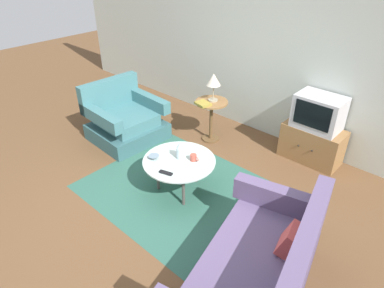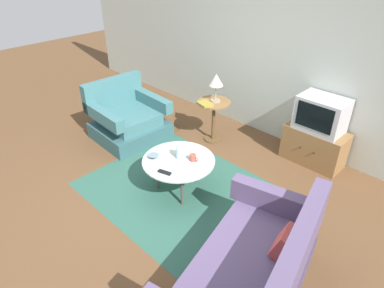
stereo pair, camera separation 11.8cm
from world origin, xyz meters
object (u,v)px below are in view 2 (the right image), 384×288
Objects in this scene: couch at (249,275)px; tv_stand at (314,146)px; mug at (193,158)px; table_lamp at (216,81)px; book at (205,104)px; vase at (180,150)px; television at (321,114)px; side_table at (214,113)px; tv_remote_dark at (165,172)px; bowl at (154,156)px; coffee_table at (179,162)px; armchair at (127,119)px.

couch is 2.43m from tv_stand.
mug is at bearing -114.58° from tv_stand.
book is at bearing -93.35° from table_lamp.
tv_stand is at bearing 1.35° from couch.
book is at bearing 116.94° from vase.
vase is (-0.89, -1.69, 0.30)m from tv_stand.
table_lamp is (-1.38, -0.50, 0.22)m from television.
tv_remote_dark is at bearing -68.61° from side_table.
bowl is at bearing -135.86° from vase.
coffee_table is 1.32m from side_table.
bowl is (-1.12, -1.91, -0.26)m from television.
couch is at bearing 74.75° from armchair.
coffee_table is at bearing 79.07° from armchair.
armchair is 1.71m from mug.
television is 1.49m from table_lamp.
bowl is (0.27, -1.42, -0.48)m from table_lamp.
television reaches higher than side_table.
couch reaches higher than mug.
side_table is 0.80× the size of tv_stand.
mug is at bearing 41.62° from coffee_table.
tv_stand is 1.80m from mug.
tv_stand is at bearing 62.17° from vase.
tv_remote_dark is at bearing -68.94° from table_lamp.
bowl is at bearing -64.65° from book.
side_table is at bearing 120.19° from mug.
bowl is at bearing 69.81° from armchair.
tv_remote_dark is (0.32, -0.11, -0.01)m from bowl.
tv_stand is 1.97× the size of table_lamp.
mug is (-0.74, -1.63, -0.24)m from television.
tv_remote_dark is at bearing 70.52° from armchair.
vase reaches higher than coffee_table.
bowl is 0.54× the size of book.
table_lamp is 1.70× the size of book.
side_table is 1.27m from vase.
mug is at bearing 24.57° from vase.
armchair is 7.98× the size of bowl.
armchair is 1.72× the size of television.
couch reaches higher than armchair.
tv_stand is at bearing 59.66° from bowl.
television is at bearing 62.28° from vase.
armchair is 2.81m from television.
bowl is at bearing -145.00° from coffee_table.
couch is at bearing -42.46° from side_table.
couch reaches higher than tv_remote_dark.
couch is 4.33× the size of table_lamp.
tv_stand is 1.61m from book.
armchair reaches higher than tv_remote_dark.
tv_stand is 6.70× the size of mug.
table_lamp reaches higher than couch.
tv_stand reaches higher than bowl.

